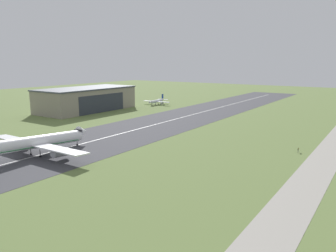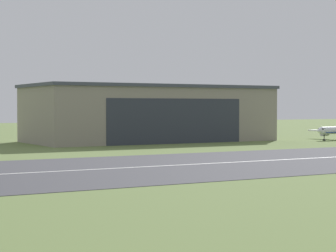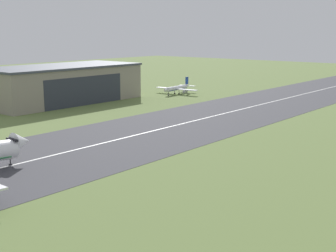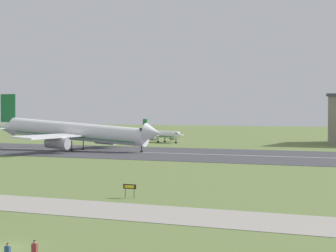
% 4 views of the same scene
% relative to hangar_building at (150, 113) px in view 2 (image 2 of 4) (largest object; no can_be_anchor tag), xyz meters
% --- Properties ---
extents(runway_strip, '(477.09, 47.37, 0.06)m').
position_rel_hangar_building_xyz_m(runway_strip, '(-27.30, -72.40, -8.13)').
color(runway_strip, '#3D3D42').
rests_on(runway_strip, ground_plane).
extents(runway_centreline, '(429.38, 0.70, 0.01)m').
position_rel_hangar_building_xyz_m(runway_centreline, '(-27.30, -72.40, -8.10)').
color(runway_centreline, silver).
rests_on(runway_centreline, runway_strip).
extents(hangar_building, '(70.70, 31.83, 16.29)m').
position_rel_hangar_building_xyz_m(hangar_building, '(0.00, 0.00, 0.00)').
color(hangar_building, gray).
rests_on(hangar_building, ground_plane).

